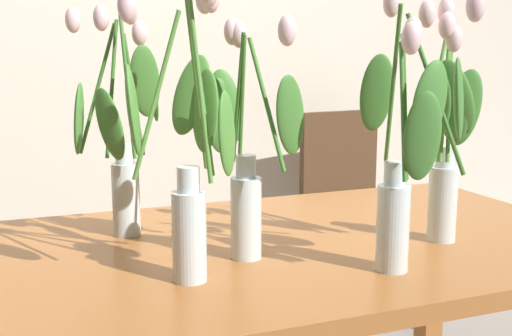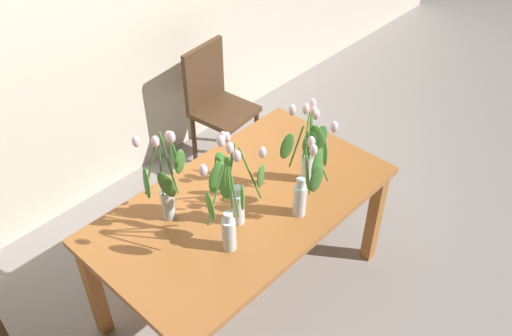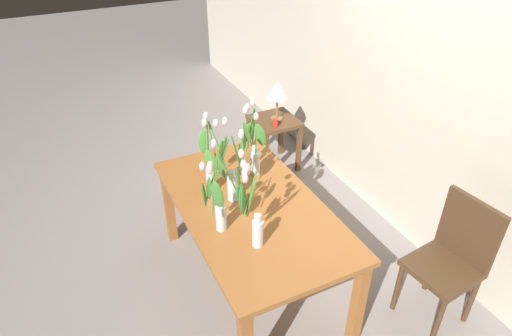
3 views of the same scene
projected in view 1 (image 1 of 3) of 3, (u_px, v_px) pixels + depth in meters
name	position (u px, v px, depth m)	size (l,w,h in m)	color
room_wall_rear	(149.00, 15.00, 2.74)	(9.00, 0.10, 2.70)	beige
dining_table	(281.00, 278.00, 1.53)	(1.60, 0.90, 0.74)	#A3602D
tulip_vase_0	(446.00, 146.00, 1.44)	(0.15, 0.15, 0.57)	silver
tulip_vase_1	(122.00, 142.00, 1.51)	(0.24, 0.17, 0.57)	silver
tulip_vase_2	(406.00, 159.00, 1.27)	(0.20, 0.27, 0.58)	silver
tulip_vase_3	(246.00, 165.00, 1.37)	(0.18, 0.25, 0.52)	silver
tulip_vase_4	(189.00, 160.00, 1.23)	(0.24, 0.20, 0.59)	silver
dining_chair	(351.00, 204.00, 2.82)	(0.44, 0.44, 0.93)	#4C331E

